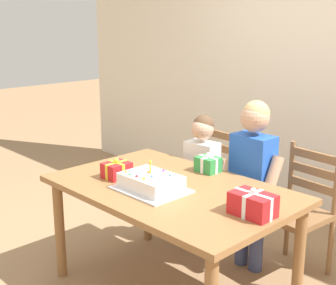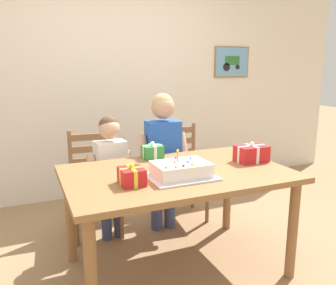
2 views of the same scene
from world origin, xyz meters
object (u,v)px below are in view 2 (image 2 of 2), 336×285
dining_table (177,183)px  child_older (163,149)px  gift_box_beside_cake (153,152)px  gift_box_red_large (251,154)px  chair_left (95,182)px  birthday_cake (181,170)px  chair_right (181,171)px  gift_box_corner_small (132,176)px  child_younger (111,166)px

dining_table → child_older: 0.67m
dining_table → gift_box_beside_cake: gift_box_beside_cake is taller
dining_table → gift_box_red_large: gift_box_red_large is taller
child_older → gift_box_red_large: bearing=-54.0°
chair_left → child_older: (0.58, -0.20, 0.30)m
dining_table → gift_box_red_large: (0.63, 0.00, 0.15)m
birthday_cake → gift_box_red_large: (0.67, 0.14, 0.01)m
chair_right → gift_box_beside_cake: bearing=-136.0°
dining_table → chair_left: 0.97m
gift_box_red_large → gift_box_corner_small: (-1.01, -0.14, -0.01)m
gift_box_beside_cake → chair_right: chair_right is taller
gift_box_corner_small → dining_table: bearing=20.7°
gift_box_corner_small → chair_right: (0.81, 0.99, -0.34)m
birthday_cake → chair_right: size_ratio=0.48×
chair_left → child_older: child_older is taller
gift_box_beside_cake → chair_left: (-0.39, 0.45, -0.34)m
dining_table → birthday_cake: (-0.04, -0.14, 0.14)m
dining_table → birthday_cake: bearing=-104.9°
child_older → child_younger: size_ratio=1.16×
child_older → gift_box_beside_cake: bearing=-127.8°
birthday_cake → dining_table: bearing=75.1°
birthday_cake → child_older: 0.81m
child_older → child_younger: (-0.48, 0.00, -0.11)m
gift_box_red_large → child_younger: bearing=145.7°
gift_box_beside_cake → child_older: size_ratio=0.13×
gift_box_beside_cake → gift_box_corner_small: bearing=-122.4°
dining_table → gift_box_red_large: bearing=0.1°
gift_box_red_large → chair_left: chair_left is taller
chair_right → dining_table: bearing=-117.0°
child_younger → child_older: bearing=-0.0°
gift_box_corner_small → child_older: bearing=55.8°
gift_box_corner_small → chair_left: chair_left is taller
dining_table → chair_left: chair_left is taller
gift_box_corner_small → child_older: (0.54, 0.79, -0.05)m
dining_table → birthday_cake: 0.20m
birthday_cake → chair_left: birthday_cake is taller
birthday_cake → chair_right: birthday_cake is taller
birthday_cake → child_older: (0.20, 0.79, -0.04)m
gift_box_corner_small → chair_right: chair_right is taller
gift_box_red_large → chair_right: (-0.20, 0.84, -0.35)m
dining_table → child_older: child_older is taller
dining_table → gift_box_red_large: size_ratio=6.46×
birthday_cake → gift_box_beside_cake: (0.00, 0.54, 0.01)m
dining_table → gift_box_corner_small: size_ratio=8.94×
chair_right → child_younger: 0.80m
chair_right → child_older: child_older is taller
gift_box_corner_small → gift_box_red_large: bearing=8.1°
gift_box_beside_cake → child_younger: child_younger is taller
birthday_cake → gift_box_corner_small: (-0.34, -0.00, 0.00)m
child_older → child_younger: child_older is taller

